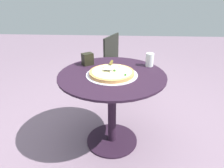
% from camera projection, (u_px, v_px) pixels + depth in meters
% --- Properties ---
extents(ground_plane, '(10.00, 10.00, 0.00)m').
position_uv_depth(ground_plane, '(112.00, 140.00, 2.07)').
color(ground_plane, slate).
extents(patio_table, '(0.94, 0.94, 0.74)m').
position_uv_depth(patio_table, '(112.00, 95.00, 1.84)').
color(patio_table, '#281628').
rests_on(patio_table, ground).
extents(pizza_on_tray, '(0.44, 0.44, 0.05)m').
position_uv_depth(pizza_on_tray, '(112.00, 73.00, 1.72)').
color(pizza_on_tray, silver).
rests_on(pizza_on_tray, patio_table).
extents(pizza_server, '(0.21, 0.09, 0.02)m').
position_uv_depth(pizza_server, '(110.00, 65.00, 1.78)').
color(pizza_server, silver).
rests_on(pizza_server, pizza_on_tray).
extents(drinking_cup, '(0.08, 0.08, 0.12)m').
position_uv_depth(drinking_cup, '(150.00, 60.00, 1.90)').
color(drinking_cup, white).
rests_on(drinking_cup, patio_table).
extents(napkin_dispenser, '(0.12, 0.12, 0.11)m').
position_uv_depth(napkin_dispenser, '(88.00, 59.00, 1.93)').
color(napkin_dispenser, black).
rests_on(napkin_dispenser, patio_table).
extents(patio_chair_near, '(0.57, 0.57, 0.83)m').
position_uv_depth(patio_chair_near, '(120.00, 61.00, 2.81)').
color(patio_chair_near, black).
rests_on(patio_chair_near, ground).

